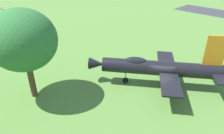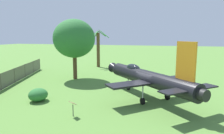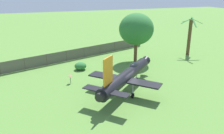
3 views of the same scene
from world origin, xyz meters
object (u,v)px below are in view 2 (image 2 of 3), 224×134
display_jet (146,77)px  info_plaque (73,105)px  shade_tree (74,39)px  palm_tree (98,49)px  shrub_near_fence (38,95)px

display_jet → info_plaque: display_jet is taller
info_plaque → display_jet: bearing=142.5°
shade_tree → info_plaque: shade_tree is taller
palm_tree → info_plaque: size_ratio=6.11×
display_jet → info_plaque: (6.09, -4.66, -1.19)m
shade_tree → palm_tree: bearing=-177.1°
shade_tree → palm_tree: (-11.08, -0.56, -2.12)m
palm_tree → info_plaque: palm_tree is taller
display_jet → shrub_near_fence: display_jet is taller
display_jet → shade_tree: shade_tree is taller
shade_tree → info_plaque: (12.06, 5.70, -4.67)m
display_jet → info_plaque: size_ratio=9.99×
palm_tree → shrub_near_fence: 21.03m
shrub_near_fence → display_jet: bearing=111.7°
palm_tree → info_plaque: 24.10m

